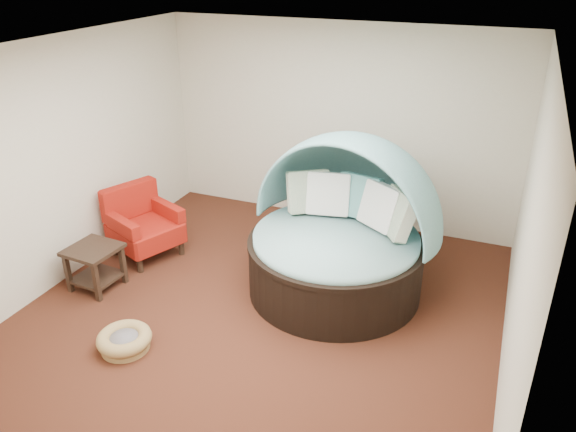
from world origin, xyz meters
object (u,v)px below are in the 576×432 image
at_px(canopy_daybed, 342,221).
at_px(side_table, 95,262).
at_px(pet_basket, 125,340).
at_px(red_armchair, 143,224).

bearing_deg(canopy_daybed, side_table, -146.79).
height_order(canopy_daybed, pet_basket, canopy_daybed).
distance_m(red_armchair, side_table, 0.90).
distance_m(pet_basket, red_armchair, 1.99).
height_order(red_armchair, side_table, red_armchair).
bearing_deg(pet_basket, red_armchair, 119.31).
xyz_separation_m(canopy_daybed, red_armchair, (-2.59, -0.21, -0.43)).
height_order(pet_basket, side_table, side_table).
bearing_deg(pet_basket, canopy_daybed, 49.79).
bearing_deg(red_armchair, canopy_daybed, 26.89).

